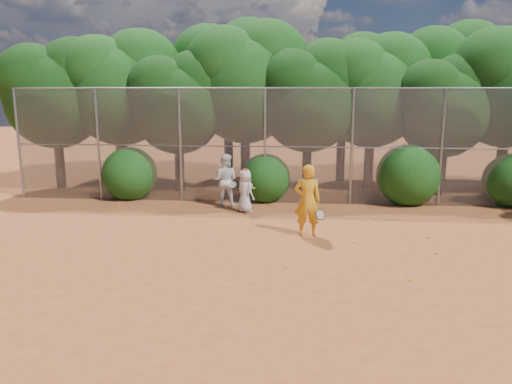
# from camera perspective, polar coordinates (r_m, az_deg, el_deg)

# --- Properties ---
(ground) EXTENTS (80.00, 80.00, 0.00)m
(ground) POSITION_cam_1_polar(r_m,az_deg,el_deg) (11.97, 3.75, -7.68)
(ground) COLOR #A65025
(ground) RESTS_ON ground
(fence_back) EXTENTS (20.05, 0.09, 4.03)m
(fence_back) POSITION_cam_1_polar(r_m,az_deg,el_deg) (17.40, 3.93, 5.35)
(fence_back) COLOR gray
(fence_back) RESTS_ON ground
(tree_0) EXTENTS (4.38, 3.81, 6.00)m
(tree_0) POSITION_cam_1_polar(r_m,az_deg,el_deg) (21.62, -21.90, 10.78)
(tree_0) COLOR black
(tree_0) RESTS_ON ground
(tree_1) EXTENTS (4.64, 4.03, 6.35)m
(tree_1) POSITION_cam_1_polar(r_m,az_deg,el_deg) (21.09, -15.12, 11.83)
(tree_1) COLOR black
(tree_1) RESTS_ON ground
(tree_2) EXTENTS (3.99, 3.47, 5.47)m
(tree_2) POSITION_cam_1_polar(r_m,az_deg,el_deg) (19.70, -8.80, 10.44)
(tree_2) COLOR black
(tree_2) RESTS_ON ground
(tree_3) EXTENTS (4.89, 4.26, 6.70)m
(tree_3) POSITION_cam_1_polar(r_m,az_deg,el_deg) (20.26, -1.08, 12.90)
(tree_3) COLOR black
(tree_3) RESTS_ON ground
(tree_4) EXTENTS (4.19, 3.64, 5.73)m
(tree_4) POSITION_cam_1_polar(r_m,az_deg,el_deg) (19.54, 6.15, 11.01)
(tree_4) COLOR black
(tree_4) RESTS_ON ground
(tree_5) EXTENTS (4.51, 3.92, 6.17)m
(tree_5) POSITION_cam_1_polar(r_m,az_deg,el_deg) (20.53, 13.28, 11.61)
(tree_5) COLOR black
(tree_5) RESTS_ON ground
(tree_6) EXTENTS (3.86, 3.36, 5.29)m
(tree_6) POSITION_cam_1_polar(r_m,az_deg,el_deg) (20.06, 20.77, 9.52)
(tree_6) COLOR black
(tree_6) RESTS_ON ground
(tree_7) EXTENTS (4.77, 4.14, 6.53)m
(tree_7) POSITION_cam_1_polar(r_m,az_deg,el_deg) (21.42, 27.09, 11.28)
(tree_7) COLOR black
(tree_7) RESTS_ON ground
(tree_9) EXTENTS (4.83, 4.20, 6.62)m
(tree_9) POSITION_cam_1_polar(r_m,az_deg,el_deg) (23.60, -15.52, 12.18)
(tree_9) COLOR black
(tree_9) RESTS_ON ground
(tree_10) EXTENTS (5.15, 4.48, 7.06)m
(tree_10) POSITION_cam_1_polar(r_m,az_deg,el_deg) (22.57, -3.06, 13.35)
(tree_10) COLOR black
(tree_10) RESTS_ON ground
(tree_11) EXTENTS (4.64, 4.03, 6.35)m
(tree_11) POSITION_cam_1_polar(r_m,az_deg,el_deg) (22.01, 10.08, 12.03)
(tree_11) COLOR black
(tree_11) RESTS_ON ground
(tree_12) EXTENTS (5.02, 4.37, 6.88)m
(tree_12) POSITION_cam_1_polar(r_m,az_deg,el_deg) (23.42, 21.28, 12.25)
(tree_12) COLOR black
(tree_12) RESTS_ON ground
(bush_0) EXTENTS (2.00, 2.00, 2.00)m
(bush_0) POSITION_cam_1_polar(r_m,az_deg,el_deg) (18.90, -14.24, 2.30)
(bush_0) COLOR #124110
(bush_0) RESTS_ON ground
(bush_1) EXTENTS (1.80, 1.80, 1.80)m
(bush_1) POSITION_cam_1_polar(r_m,az_deg,el_deg) (17.90, 1.08, 1.83)
(bush_1) COLOR #124110
(bush_1) RESTS_ON ground
(bush_2) EXTENTS (2.20, 2.20, 2.20)m
(bush_2) POSITION_cam_1_polar(r_m,az_deg,el_deg) (18.22, 16.97, 2.13)
(bush_2) COLOR #124110
(bush_2) RESTS_ON ground
(bush_3) EXTENTS (1.90, 1.90, 1.90)m
(bush_3) POSITION_cam_1_polar(r_m,az_deg,el_deg) (19.28, 27.18, 1.39)
(bush_3) COLOR #124110
(bush_3) RESTS_ON ground
(player_yellow) EXTENTS (0.89, 0.59, 1.99)m
(player_yellow) POSITION_cam_1_polar(r_m,az_deg,el_deg) (13.64, 5.90, -0.97)
(player_yellow) COLOR orange
(player_yellow) RESTS_ON ground
(player_teen) EXTENTS (0.81, 0.81, 1.45)m
(player_teen) POSITION_cam_1_polar(r_m,az_deg,el_deg) (16.25, -1.23, 0.16)
(player_teen) COLOR silver
(player_teen) RESTS_ON ground
(player_white) EXTENTS (0.95, 0.82, 1.81)m
(player_white) POSITION_cam_1_polar(r_m,az_deg,el_deg) (17.16, -3.55, 1.39)
(player_white) COLOR white
(player_white) RESTS_ON ground
(ball_0) EXTENTS (0.07, 0.07, 0.07)m
(ball_0) POSITION_cam_1_polar(r_m,az_deg,el_deg) (14.32, 19.14, -4.91)
(ball_0) COLOR yellow
(ball_0) RESTS_ON ground
(ball_1) EXTENTS (0.07, 0.07, 0.07)m
(ball_1) POSITION_cam_1_polar(r_m,az_deg,el_deg) (13.42, 11.17, -5.58)
(ball_1) COLOR yellow
(ball_1) RESTS_ON ground
(ball_2) EXTENTS (0.07, 0.07, 0.07)m
(ball_2) POSITION_cam_1_polar(r_m,az_deg,el_deg) (11.13, 17.24, -9.54)
(ball_2) COLOR yellow
(ball_2) RESTS_ON ground
(ball_3) EXTENTS (0.07, 0.07, 0.07)m
(ball_3) POSITION_cam_1_polar(r_m,az_deg,el_deg) (13.06, 19.85, -6.55)
(ball_3) COLOR yellow
(ball_3) RESTS_ON ground
(ball_4) EXTENTS (0.07, 0.07, 0.07)m
(ball_4) POSITION_cam_1_polar(r_m,az_deg,el_deg) (11.41, 3.39, -8.48)
(ball_4) COLOR yellow
(ball_4) RESTS_ON ground
(ball_5) EXTENTS (0.07, 0.07, 0.07)m
(ball_5) POSITION_cam_1_polar(r_m,az_deg,el_deg) (15.90, 13.43, -2.95)
(ball_5) COLOR yellow
(ball_5) RESTS_ON ground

